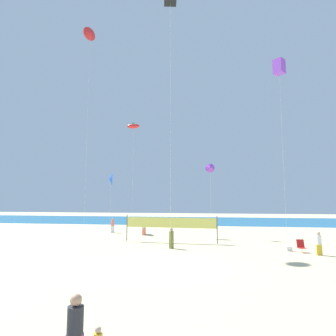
# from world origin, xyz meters

# --- Properties ---
(ground_plane) EXTENTS (120.00, 120.00, 0.00)m
(ground_plane) POSITION_xyz_m (0.00, 0.00, 0.00)
(ground_plane) COLOR beige
(ocean_band) EXTENTS (120.00, 20.00, 0.01)m
(ocean_band) POSITION_xyz_m (0.00, 34.65, 0.00)
(ocean_band) COLOR #1E6B99
(ocean_band) RESTS_ON ground
(mother_figure) EXTENTS (0.37, 0.37, 1.64)m
(mother_figure) POSITION_xyz_m (-0.87, -10.29, 0.88)
(mother_figure) COLOR #7A3872
(mother_figure) RESTS_ON ground
(beachgoer_sage_shirt) EXTENTS (0.37, 0.37, 1.61)m
(beachgoer_sage_shirt) POSITION_xyz_m (-4.80, 13.27, 0.86)
(beachgoer_sage_shirt) COLOR #EA7260
(beachgoer_sage_shirt) RESTS_ON ground
(beachgoer_coral_shirt) EXTENTS (0.38, 0.38, 1.64)m
(beachgoer_coral_shirt) POSITION_xyz_m (-8.92, 15.05, 0.88)
(beachgoer_coral_shirt) COLOR white
(beachgoer_coral_shirt) RESTS_ON ground
(beachgoer_olive_shirt) EXTENTS (0.36, 0.36, 1.58)m
(beachgoer_olive_shirt) POSITION_xyz_m (-0.80, 5.68, 0.85)
(beachgoer_olive_shirt) COLOR olive
(beachgoer_olive_shirt) RESTS_ON ground
(beachgoer_white_shirt) EXTENTS (0.37, 0.37, 1.61)m
(beachgoer_white_shirt) POSITION_xyz_m (9.63, 4.50, 0.86)
(beachgoer_white_shirt) COLOR gold
(beachgoer_white_shirt) RESTS_ON ground
(folding_beach_chair) EXTENTS (0.52, 0.65, 0.89)m
(folding_beach_chair) POSITION_xyz_m (8.76, 5.52, 0.47)
(folding_beach_chair) COLOR red
(folding_beach_chair) RESTS_ON ground
(volleyball_net) EXTENTS (8.33, 0.66, 2.40)m
(volleyball_net) POSITION_xyz_m (-1.31, 8.80, 1.64)
(volleyball_net) COLOR #4C4C51
(volleyball_net) RESTS_ON ground
(beach_handbag) EXTENTS (0.40, 0.20, 0.32)m
(beach_handbag) POSITION_xyz_m (8.02, 5.85, 0.16)
(beach_handbag) COLOR white
(beach_handbag) RESTS_ON ground
(kite_violet_delta) EXTENTS (0.98, 0.42, 7.60)m
(kite_violet_delta) POSITION_xyz_m (2.30, 13.34, 7.10)
(kite_violet_delta) COLOR silver
(kite_violet_delta) RESTS_ON ground
(kite_red_inflatable) EXTENTS (1.65, 0.73, 13.19)m
(kite_red_inflatable) POSITION_xyz_m (-6.98, 16.33, 12.73)
(kite_red_inflatable) COLOR silver
(kite_red_inflatable) RESTS_ON ground
(kite_red_delta) EXTENTS (1.07, 1.39, 22.17)m
(kite_red_delta) POSITION_xyz_m (-10.14, 10.17, 21.39)
(kite_red_delta) COLOR silver
(kite_red_delta) RESTS_ON ground
(kite_blue_delta) EXTENTS (0.93, 1.69, 7.09)m
(kite_blue_delta) POSITION_xyz_m (-9.73, 16.36, 6.26)
(kite_blue_delta) COLOR silver
(kite_blue_delta) RESTS_ON ground
(kite_violet_box) EXTENTS (1.24, 1.24, 17.02)m
(kite_violet_box) POSITION_xyz_m (8.93, 10.16, 16.30)
(kite_violet_box) COLOR silver
(kite_violet_box) RESTS_ON ground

